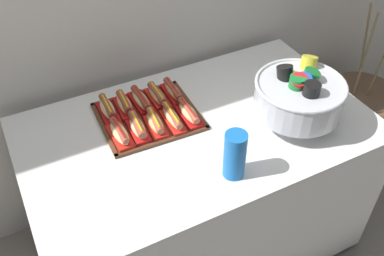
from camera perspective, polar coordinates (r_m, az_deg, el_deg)
The scene contains 16 objects.
ground_plane at distance 2.41m, azimuth 0.60°, elevation -14.18°, with size 10.00×10.00×0.00m, color gray.
buffet_table at distance 2.08m, azimuth 0.68°, elevation -7.69°, with size 1.44×0.86×0.79m.
floor_vase at distance 2.90m, azimuth 20.36°, elevation 0.83°, with size 0.55×0.55×1.00m.
serving_tray at distance 1.86m, azimuth -5.71°, elevation 1.49°, with size 0.42×0.38×0.01m.
hot_dog_0 at distance 1.75m, azimuth -9.40°, elevation -0.71°, with size 0.07×0.17×0.06m.
hot_dog_1 at distance 1.76m, azimuth -7.11°, elevation 0.09°, with size 0.07×0.16×0.07m.
hot_dog_2 at distance 1.78m, azimuth -4.83°, elevation 0.66°, with size 0.08×0.17×0.06m.
hot_dog_3 at distance 1.80m, azimuth -2.62°, elevation 1.35°, with size 0.06×0.18×0.06m.
hot_dog_4 at distance 1.82m, azimuth -0.44°, elevation 1.96°, with size 0.07×0.17×0.06m.
hot_dog_5 at distance 1.87m, azimuth -10.96°, elevation 2.45°, with size 0.07×0.16×0.06m.
hot_dog_6 at distance 1.89m, azimuth -8.78°, elevation 3.04°, with size 0.08×0.17×0.06m.
hot_dog_7 at distance 1.90m, azimuth -6.64°, elevation 3.61°, with size 0.07×0.18×0.06m.
hot_dog_8 at distance 1.92m, azimuth -4.54°, elevation 4.21°, with size 0.07×0.17×0.06m.
hot_dog_9 at distance 1.94m, azimuth -2.48°, elevation 4.80°, with size 0.06×0.18×0.06m.
punch_bowl at distance 1.80m, azimuth 13.77°, elevation 4.24°, with size 0.36×0.36×0.25m.
cup_stack at distance 1.56m, azimuth 5.60°, elevation -3.51°, with size 0.08×0.08×0.19m.
Camera 1 is at (-0.64, -1.19, 1.99)m, focal length 40.91 mm.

